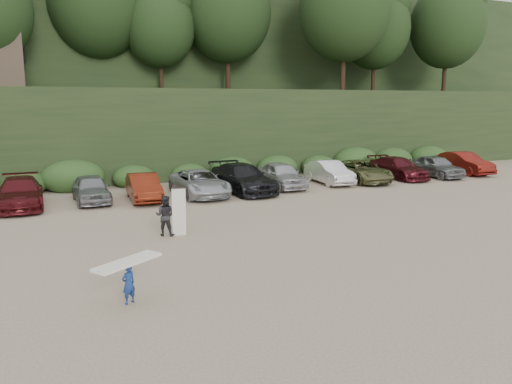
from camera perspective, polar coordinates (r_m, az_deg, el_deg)
name	(u,v)px	position (r m, az deg, el deg)	size (l,w,h in m)	color
ground	(268,240)	(18.91, 1.39, -5.56)	(120.00, 120.00, 0.00)	tan
hillside_backdrop	(109,39)	(53.23, -16.47, 16.44)	(90.00, 41.50, 28.00)	black
parked_cars	(221,180)	(28.52, -4.06, 1.35)	(39.60, 5.94, 1.62)	silver
child_surfer	(128,274)	(13.41, -14.42, -9.10)	(1.92, 1.50, 1.16)	navy
adult_surfer	(166,215)	(19.72, -10.21, -2.63)	(1.25, 0.94, 1.88)	black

